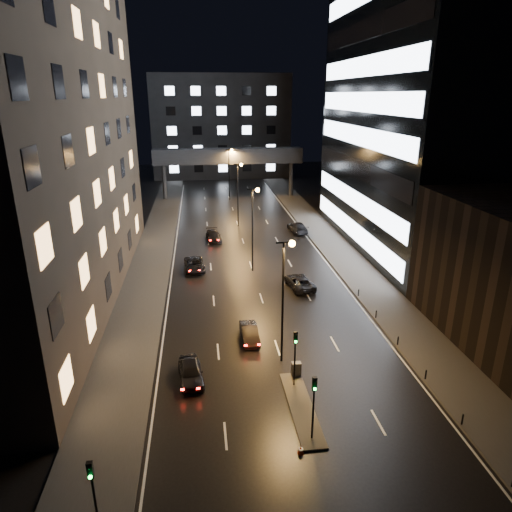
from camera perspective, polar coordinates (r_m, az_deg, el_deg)
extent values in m
plane|color=black|center=(66.67, -1.64, 1.89)|extent=(160.00, 160.00, 0.00)
cube|color=#383533|center=(61.98, -12.76, 0.08)|extent=(5.00, 110.00, 0.15)
cube|color=#383533|center=(64.34, 9.95, 1.00)|extent=(5.00, 110.00, 0.15)
cube|color=#2D2319|center=(50.06, -27.73, 17.19)|extent=(15.00, 48.00, 40.00)
cube|color=black|center=(66.89, 21.89, 20.21)|extent=(20.00, 36.00, 45.00)
cube|color=#333335|center=(121.64, -4.45, 15.87)|extent=(34.00, 14.00, 25.00)
cube|color=#333335|center=(94.17, -3.50, 12.37)|extent=(30.00, 3.00, 3.00)
cylinder|color=#333335|center=(95.00, -11.38, 9.04)|extent=(0.80, 0.80, 7.00)
cylinder|color=#333335|center=(96.62, 4.39, 9.54)|extent=(0.80, 0.80, 7.00)
cube|color=#383533|center=(32.91, 5.68, -18.33)|extent=(1.60, 8.00, 0.15)
cylinder|color=black|center=(33.84, 4.85, -13.32)|extent=(0.12, 0.12, 3.50)
cube|color=black|center=(32.70, 4.96, -10.08)|extent=(0.28, 0.22, 0.90)
sphere|color=#0CFF33|center=(32.72, 4.99, -10.63)|extent=(0.18, 0.18, 0.18)
cylinder|color=black|center=(29.50, 7.13, -19.04)|extent=(0.12, 0.12, 3.50)
cube|color=black|center=(28.19, 7.32, -15.54)|extent=(0.28, 0.22, 0.90)
sphere|color=#0CFF33|center=(28.24, 7.37, -16.17)|extent=(0.18, 0.18, 0.18)
cylinder|color=black|center=(25.88, -19.39, -27.41)|extent=(0.12, 0.12, 3.50)
cube|color=black|center=(24.36, -20.02, -23.83)|extent=(0.28, 0.22, 0.90)
sphere|color=#0CFF33|center=(24.45, -20.01, -24.54)|extent=(0.18, 0.18, 0.18)
cylinder|color=black|center=(33.88, 24.38, -18.20)|extent=(0.12, 0.12, 0.90)
cylinder|color=black|center=(37.35, 20.44, -13.82)|extent=(0.12, 0.12, 0.90)
cylinder|color=black|center=(41.14, 17.31, -10.16)|extent=(0.12, 0.12, 0.90)
cylinder|color=black|center=(45.17, 14.78, -7.12)|extent=(0.12, 0.12, 0.90)
cylinder|color=black|center=(49.37, 12.69, -4.57)|extent=(0.12, 0.12, 0.90)
cylinder|color=black|center=(35.27, 3.35, -6.06)|extent=(0.18, 0.18, 10.00)
cylinder|color=black|center=(33.42, 3.52, 1.69)|extent=(1.20, 0.12, 0.12)
sphere|color=#FF9E38|center=(33.56, 4.53, 1.57)|extent=(0.50, 0.50, 0.50)
cylinder|color=black|center=(53.79, -0.45, 3.11)|extent=(0.18, 0.18, 10.00)
cylinder|color=black|center=(52.60, -0.46, 8.35)|extent=(1.20, 0.12, 0.12)
sphere|color=#FF9E38|center=(52.69, 0.19, 8.25)|extent=(0.50, 0.50, 0.50)
cylinder|color=black|center=(73.10, -2.29, 7.52)|extent=(0.18, 0.18, 10.00)
cylinder|color=black|center=(72.22, -2.34, 11.40)|extent=(1.20, 0.12, 0.12)
sphere|color=#FF9E38|center=(72.29, -1.86, 11.34)|extent=(0.50, 0.50, 0.50)
cylinder|color=black|center=(92.70, -3.37, 10.08)|extent=(0.18, 0.18, 10.00)
cylinder|color=black|center=(92.01, -3.43, 13.15)|extent=(1.20, 0.12, 0.12)
sphere|color=#FF9E38|center=(92.06, -3.05, 13.10)|extent=(0.50, 0.50, 0.50)
imported|color=black|center=(35.36, -8.17, -14.15)|extent=(2.19, 4.43, 1.45)
imported|color=black|center=(40.14, -0.81, -9.63)|extent=(1.48, 4.01, 1.31)
imported|color=black|center=(55.87, -7.69, -1.09)|extent=(2.73, 5.19, 1.39)
imported|color=black|center=(66.91, -5.32, 2.50)|extent=(2.40, 4.98, 1.40)
imported|color=black|center=(50.60, 5.47, -3.23)|extent=(3.01, 5.33, 1.41)
imported|color=black|center=(71.04, 5.20, 3.60)|extent=(2.65, 5.58, 1.57)
cube|color=#4A4A4C|center=(35.56, 5.04, -13.87)|extent=(0.71, 0.47, 1.08)
cone|color=#F7410D|center=(29.63, 5.61, -22.98)|extent=(0.51, 0.51, 0.48)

